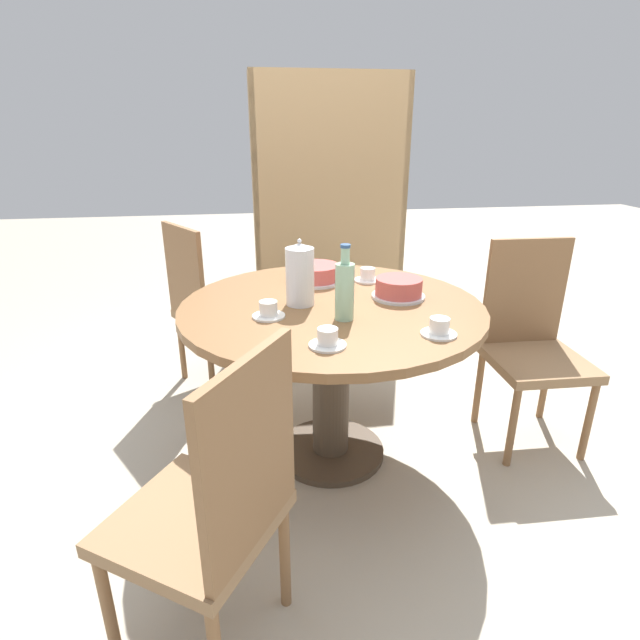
# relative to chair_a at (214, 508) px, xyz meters

# --- Properties ---
(ground_plane) EXTENTS (14.00, 14.00, 0.00)m
(ground_plane) POSITION_rel_chair_a_xyz_m (0.46, 0.85, -0.49)
(ground_plane) COLOR #B2A893
(dining_table) EXTENTS (1.27, 1.27, 0.75)m
(dining_table) POSITION_rel_chair_a_xyz_m (0.46, 0.85, 0.09)
(dining_table) COLOR #473828
(dining_table) RESTS_ON ground_plane
(chair_a) EXTENTS (0.58, 0.58, 0.96)m
(chair_a) POSITION_rel_chair_a_xyz_m (0.00, 0.00, 0.00)
(chair_a) COLOR olive
(chair_a) RESTS_ON ground_plane
(chair_b) EXTENTS (0.43, 0.43, 0.96)m
(chair_b) POSITION_rel_chair_a_xyz_m (1.43, 0.89, 0.00)
(chair_b) COLOR olive
(chair_b) RESTS_ON ground_plane
(chair_c) EXTENTS (0.58, 0.58, 0.96)m
(chair_c) POSITION_rel_chair_a_xyz_m (-0.10, 1.63, 0.00)
(chair_c) COLOR olive
(chair_c) RESTS_ON ground_plane
(bookshelf) EXTENTS (1.06, 0.28, 1.77)m
(bookshelf) POSITION_rel_chair_a_xyz_m (0.73, 2.44, 0.36)
(bookshelf) COLOR tan
(bookshelf) RESTS_ON ground_plane
(coffee_pot) EXTENTS (0.12, 0.12, 0.28)m
(coffee_pot) POSITION_rel_chair_a_xyz_m (0.34, 0.86, 0.38)
(coffee_pot) COLOR silver
(coffee_pot) RESTS_ON dining_table
(water_bottle) EXTENTS (0.07, 0.07, 0.29)m
(water_bottle) POSITION_rel_chair_a_xyz_m (0.48, 0.67, 0.37)
(water_bottle) COLOR #99C6A3
(water_bottle) RESTS_ON dining_table
(cake_main) EXTENTS (0.26, 0.26, 0.08)m
(cake_main) POSITION_rel_chair_a_xyz_m (0.44, 1.17, 0.29)
(cake_main) COLOR silver
(cake_main) RESTS_ON dining_table
(cake_second) EXTENTS (0.23, 0.23, 0.09)m
(cake_second) POSITION_rel_chair_a_xyz_m (0.76, 0.89, 0.30)
(cake_second) COLOR silver
(cake_second) RESTS_ON dining_table
(cup_a) EXTENTS (0.13, 0.13, 0.06)m
(cup_a) POSITION_rel_chair_a_xyz_m (0.69, 1.15, 0.28)
(cup_a) COLOR white
(cup_a) RESTS_ON dining_table
(cup_b) EXTENTS (0.13, 0.13, 0.06)m
(cup_b) POSITION_rel_chair_a_xyz_m (0.38, 0.43, 0.28)
(cup_b) COLOR white
(cup_b) RESTS_ON dining_table
(cup_c) EXTENTS (0.13, 0.13, 0.06)m
(cup_c) POSITION_rel_chair_a_xyz_m (0.78, 0.46, 0.28)
(cup_c) COLOR white
(cup_c) RESTS_ON dining_table
(cup_d) EXTENTS (0.13, 0.13, 0.06)m
(cup_d) POSITION_rel_chair_a_xyz_m (0.20, 0.73, 0.28)
(cup_d) COLOR white
(cup_d) RESTS_ON dining_table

